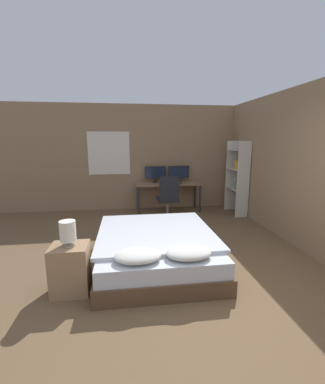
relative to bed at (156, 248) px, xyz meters
name	(u,v)px	position (x,y,z in m)	size (l,w,h in m)	color
ground_plane	(222,310)	(0.58, -1.17, -0.24)	(20.00, 20.00, 0.00)	brown
wall_back	(163,158)	(0.56, 3.23, 1.11)	(12.00, 0.08, 2.70)	#8E7051
wall_side_right	(303,168)	(2.48, 0.33, 1.11)	(0.06, 12.00, 2.70)	#8E7051
bed	(156,248)	(0.00, 0.00, 0.00)	(1.69, 2.02, 0.56)	brown
nightstand	(71,269)	(-1.10, -0.58, 0.06)	(0.43, 0.39, 0.59)	#997551
bedside_lamp	(68,232)	(-1.10, -0.58, 0.53)	(0.18, 0.18, 0.30)	gray
desk	(168,187)	(0.64, 2.87, 0.40)	(1.66, 0.59, 0.72)	#846042
monitor_left	(155,173)	(0.33, 3.06, 0.72)	(0.55, 0.16, 0.42)	black
monitor_right	(179,173)	(0.95, 3.06, 0.72)	(0.55, 0.16, 0.42)	black
keyboard	(169,184)	(0.64, 2.68, 0.49)	(0.41, 0.13, 0.02)	black
computer_mouse	(181,184)	(0.93, 2.68, 0.50)	(0.07, 0.05, 0.04)	black
office_chair	(168,201)	(0.52, 2.17, 0.18)	(0.52, 0.52, 1.02)	black
bookshelf	(238,175)	(2.28, 2.34, 0.74)	(0.31, 0.71, 1.79)	beige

